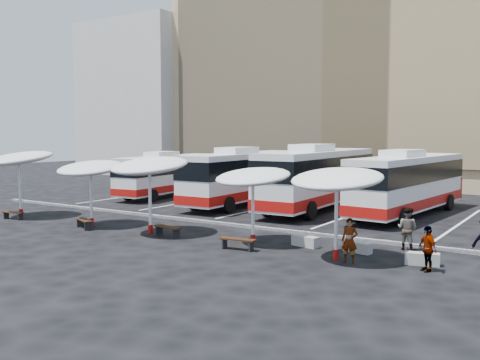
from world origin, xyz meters
The scene contains 24 objects.
ground centered at (0.00, 0.00, 0.00)m, with size 120.00×120.00×0.00m, color black.
sandstone_building centered at (0.00, 31.87, 12.63)m, with size 42.00×18.25×29.60m.
apartment_block centered at (-28.00, 28.00, 9.00)m, with size 14.00×14.00×18.00m, color beige.
curb_divider centered at (0.00, 0.50, 0.07)m, with size 34.00×0.25×0.15m, color black.
bay_lines centered at (0.00, 8.00, 0.01)m, with size 24.15×12.00×0.01m.
bus_0 centered at (-9.65, 9.13, 1.78)m, with size 3.38×11.14×3.48m.
bus_1 centered at (-2.04, 8.25, 2.02)m, with size 3.18×12.51×3.95m.
bus_2 centered at (3.21, 8.85, 2.15)m, with size 3.42×13.32×4.20m.
bus_3 centered at (8.76, 9.43, 2.01)m, with size 3.69×12.56×3.93m.
sunshade_0 centered at (-10.06, -3.60, 3.39)m, with size 4.52×4.56×3.98m.
sunshade_1 centered at (-4.16, -3.43, 3.03)m, with size 4.00×4.03×3.57m.
sunshade_2 centered at (0.01, -3.41, 3.29)m, with size 3.70×3.75×3.88m.
sunshade_3 centered at (5.37, -2.59, 2.95)m, with size 3.56×3.60×3.47m.
sunshade_4 centered at (9.71, -3.49, 3.12)m, with size 3.65×3.69×3.67m.
wood_bench_0 centered at (-9.48, -4.48, 0.32)m, with size 1.42×0.57×0.42m.
wood_bench_1 centered at (-3.76, -4.25, 0.36)m, with size 1.59×0.98×0.48m.
wood_bench_2 centered at (1.21, -3.55, 0.38)m, with size 1.66×0.73×0.49m.
wood_bench_3 centered at (5.57, -4.10, 0.37)m, with size 1.60×0.61×0.48m.
conc_bench_0 centered at (7.63, -1.95, 0.23)m, with size 1.23×0.41×0.46m, color #969691.
conc_bench_1 centered at (9.95, -1.83, 0.22)m, with size 1.17×0.39×0.44m, color #969691.
conc_bench_2 centered at (12.70, -2.48, 0.23)m, with size 1.23×0.41×0.46m, color #969691.
passenger_0 centered at (10.31, -3.61, 0.84)m, with size 0.62×0.40×1.69m, color black.
passenger_1 centered at (11.49, -0.21, 0.90)m, with size 0.88×0.68×1.80m, color black.
passenger_2 centered at (13.08, -3.31, 0.82)m, with size 0.96×0.40×1.63m, color black.
Camera 1 is at (17.77, -22.42, 4.86)m, focal length 40.00 mm.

